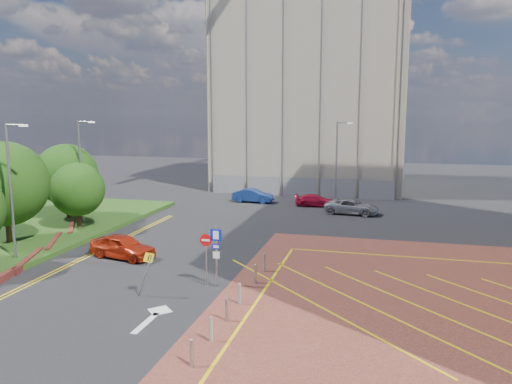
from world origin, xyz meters
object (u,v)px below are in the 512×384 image
at_px(car_silver_back, 352,207).
at_px(car_blue_back, 253,196).
at_px(warning_sign, 147,269).
at_px(car_red_left, 123,246).
at_px(tree_b, 5,184).
at_px(tree_c, 78,190).
at_px(car_red_back, 316,200).
at_px(lamp_left_far, 81,167).
at_px(lamp_back, 337,158).
at_px(lamp_left_near, 11,186).
at_px(tree_d, 66,175).
at_px(sign_cluster, 213,250).

bearing_deg(car_silver_back, car_blue_back, 78.19).
relative_size(warning_sign, car_red_left, 0.52).
distance_m(tree_b, tree_c, 5.49).
relative_size(tree_c, car_silver_back, 1.04).
bearing_deg(car_red_back, car_silver_back, -134.99).
bearing_deg(car_silver_back, car_red_back, 58.27).
relative_size(tree_b, warning_sign, 3.01).
height_order(car_blue_back, car_red_back, car_blue_back).
bearing_deg(lamp_left_far, car_blue_back, 51.43).
relative_size(lamp_back, car_red_left, 1.88).
distance_m(tree_b, car_red_back, 26.83).
bearing_deg(lamp_left_near, tree_c, 97.69).
bearing_deg(lamp_left_far, car_silver_back, 25.42).
bearing_deg(tree_d, car_red_left, -41.24).
bearing_deg(tree_c, lamp_left_far, 114.71).
distance_m(tree_c, lamp_back, 25.19).
distance_m(tree_b, warning_sign, 14.85).
bearing_deg(tree_b, tree_c, 68.20).
bearing_deg(car_blue_back, sign_cluster, -168.36).
distance_m(car_red_back, car_silver_back, 4.62).
xyz_separation_m(lamp_back, sign_cluster, (-3.78, -27.02, -2.41)).
relative_size(tree_d, car_red_left, 1.42).
distance_m(tree_b, car_blue_back, 23.52).
distance_m(tree_c, lamp_left_far, 2.65).
height_order(lamp_left_near, car_blue_back, lamp_left_near).
height_order(tree_b, lamp_back, lamp_back).
bearing_deg(tree_b, car_red_left, -3.32).
xyz_separation_m(tree_b, car_blue_back, (11.57, 20.16, -3.57)).
bearing_deg(sign_cluster, warning_sign, -139.83).
xyz_separation_m(tree_b, tree_d, (-1.00, 8.00, -0.37)).
bearing_deg(lamp_left_near, car_red_left, 23.95).
xyz_separation_m(tree_d, lamp_left_far, (2.08, -1.00, 0.79)).
bearing_deg(lamp_left_near, car_blue_back, 69.86).
xyz_separation_m(tree_b, lamp_left_far, (1.08, 7.00, 0.42)).
bearing_deg(tree_d, lamp_back, 36.09).
bearing_deg(lamp_back, tree_c, -134.32).
xyz_separation_m(lamp_left_near, sign_cluster, (12.72, -1.02, -2.71)).
distance_m(tree_b, car_red_left, 9.39).
bearing_deg(sign_cluster, car_red_left, 153.68).
distance_m(lamp_left_near, sign_cluster, 13.04).
distance_m(lamp_left_near, car_blue_back, 24.99).
height_order(tree_b, car_blue_back, tree_b).
xyz_separation_m(sign_cluster, warning_sign, (-2.60, -2.19, -0.52)).
relative_size(tree_d, sign_cluster, 1.90).
relative_size(lamp_back, warning_sign, 3.58).
distance_m(car_red_left, car_blue_back, 20.87).
relative_size(tree_d, car_blue_back, 1.50).
relative_size(lamp_left_near, lamp_back, 1.00).
distance_m(tree_d, car_red_left, 13.28).
bearing_deg(tree_d, warning_sign, -45.01).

